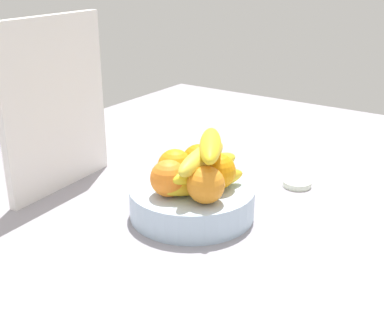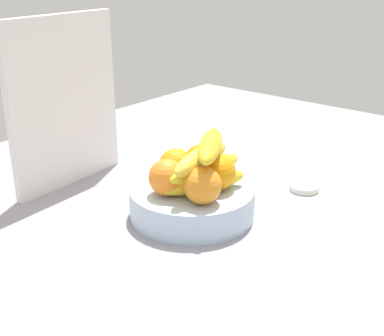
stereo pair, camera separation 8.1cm
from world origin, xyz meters
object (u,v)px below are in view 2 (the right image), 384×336
(orange_front_left, at_px, (176,166))
(orange_back_right, at_px, (201,162))
(jar_lid, at_px, (304,187))
(cutting_board, at_px, (64,103))
(orange_front_right, at_px, (167,177))
(orange_back_left, at_px, (218,172))
(banana_bunch, at_px, (205,164))
(fruit_bowl, at_px, (192,201))
(orange_center, at_px, (203,185))

(orange_front_left, bearing_deg, orange_back_right, -24.58)
(orange_front_left, relative_size, jar_lid, 1.10)
(jar_lid, bearing_deg, cutting_board, 123.97)
(orange_front_right, relative_size, orange_back_left, 1.00)
(orange_back_left, bearing_deg, banana_bunch, 142.24)
(jar_lid, bearing_deg, orange_back_right, 146.07)
(orange_front_left, distance_m, jar_lid, 0.30)
(fruit_bowl, xyz_separation_m, orange_center, (-0.04, -0.06, 0.06))
(orange_center, height_order, orange_back_left, same)
(orange_back_right, relative_size, jar_lid, 1.10)
(fruit_bowl, height_order, orange_center, orange_center)
(banana_bunch, relative_size, jar_lid, 3.04)
(fruit_bowl, height_order, orange_back_left, orange_back_left)
(jar_lid, bearing_deg, fruit_bowl, 154.98)
(banana_bunch, height_order, jar_lid, banana_bunch)
(orange_back_right, bearing_deg, orange_back_left, -111.78)
(orange_center, xyz_separation_m, cutting_board, (-0.00, 0.37, 0.09))
(orange_front_left, bearing_deg, fruit_bowl, -89.95)
(banana_bunch, bearing_deg, fruit_bowl, 103.83)
(orange_back_right, xyz_separation_m, jar_lid, (0.19, -0.13, -0.09))
(orange_front_left, relative_size, banana_bunch, 0.36)
(orange_front_left, xyz_separation_m, cutting_board, (-0.04, 0.27, 0.09))
(orange_back_left, bearing_deg, orange_center, -167.10)
(orange_back_left, distance_m, banana_bunch, 0.03)
(orange_center, distance_m, orange_back_left, 0.07)
(orange_front_left, distance_m, orange_back_left, 0.08)
(orange_back_right, height_order, banana_bunch, banana_bunch)
(fruit_bowl, distance_m, orange_back_right, 0.08)
(orange_front_right, relative_size, orange_center, 1.00)
(cutting_board, bearing_deg, orange_center, -92.63)
(orange_front_left, height_order, orange_back_left, same)
(orange_center, xyz_separation_m, jar_lid, (0.28, -0.06, -0.09))
(orange_center, relative_size, jar_lid, 1.10)
(fruit_bowl, bearing_deg, cutting_board, 98.02)
(orange_back_right, bearing_deg, banana_bunch, -134.82)
(orange_front_left, height_order, orange_back_right, same)
(fruit_bowl, bearing_deg, orange_back_right, 18.99)
(banana_bunch, bearing_deg, orange_back_right, 45.18)
(orange_center, distance_m, banana_bunch, 0.06)
(fruit_bowl, height_order, orange_front_right, orange_front_right)
(orange_back_left, bearing_deg, cutting_board, 101.19)
(fruit_bowl, relative_size, orange_back_left, 3.51)
(orange_front_left, height_order, banana_bunch, banana_bunch)
(orange_front_right, distance_m, jar_lid, 0.33)
(cutting_board, bearing_deg, banana_bunch, -84.93)
(cutting_board, xyz_separation_m, jar_lid, (0.29, -0.42, -0.17))
(orange_front_left, bearing_deg, orange_front_right, -155.87)
(orange_front_right, relative_size, cutting_board, 0.19)
(cutting_board, bearing_deg, orange_front_right, -95.07)
(fruit_bowl, distance_m, orange_back_left, 0.08)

